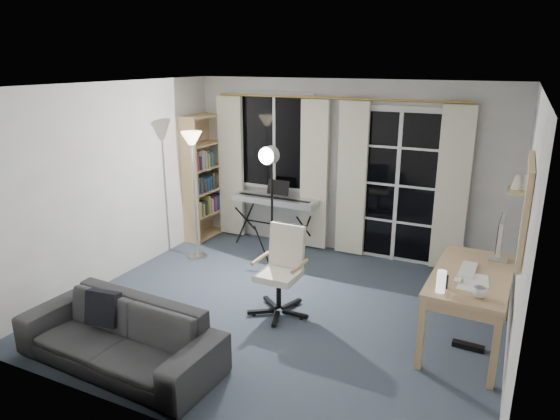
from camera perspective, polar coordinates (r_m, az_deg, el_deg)
The scene contains 17 objects.
floor at distance 5.61m, azimuth 0.30°, elevation -11.36°, with size 4.50×4.00×0.02m, color #35404D.
window at distance 7.27m, azimuth -0.54°, elevation 7.81°, with size 1.20×0.08×1.40m.
french_door at distance 6.78m, azimuth 13.28°, elevation 2.60°, with size 1.32×0.09×2.11m.
curtains at distance 6.91m, azimuth 5.95°, elevation 3.82°, with size 3.60×0.07×2.13m.
bookshelf at distance 7.68m, azimuth -8.66°, elevation 3.45°, with size 0.33×0.88×1.87m.
torchiere_lamp at distance 6.68m, azimuth -9.98°, elevation 5.91°, with size 0.33×0.33×1.74m.
keyboard_piano at distance 7.14m, azimuth -0.58°, elevation 1.02°, with size 1.27×0.63×0.91m.
studio_light at distance 6.07m, azimuth -1.20°, elevation 4.55°, with size 0.33×0.34×1.68m.
office_chair at distance 5.37m, azimuth 0.40°, elevation -5.94°, with size 0.64×0.67×0.96m.
desk at distance 5.05m, azimuth 20.99°, elevation -7.71°, with size 0.73×1.38×0.73m.
monitor at distance 5.34m, azimuth 23.94°, elevation -2.52°, with size 0.18×0.52×0.46m.
desk_clutter at distance 4.88m, azimuth 19.88°, elevation -9.34°, with size 0.45×0.82×0.92m.
mug at distance 4.53m, azimuth 21.86°, elevation -8.60°, with size 0.12×0.09×0.12m, color silver.
wall_mirror at distance 4.27m, azimuth 26.18°, elevation 0.25°, with size 0.04×0.94×0.74m.
framed_print at distance 5.13m, azimuth 26.38°, elevation 3.36°, with size 0.03×0.42×0.32m.
wall_shelf at distance 5.66m, azimuth 25.46°, elevation 2.59°, with size 0.16×0.30×0.18m.
sofa at distance 4.76m, azimuth -18.03°, elevation -12.51°, with size 1.94×0.66×0.75m.
Camera 1 is at (2.11, -4.47, 2.64)m, focal length 32.00 mm.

